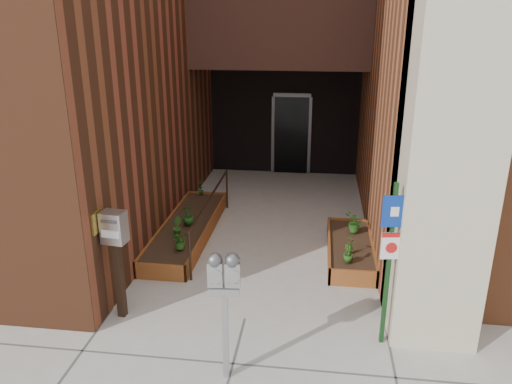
% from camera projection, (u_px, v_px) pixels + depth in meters
% --- Properties ---
extents(ground, '(80.00, 80.00, 0.00)m').
position_uv_depth(ground, '(245.00, 319.00, 7.21)').
color(ground, '#9E9991').
rests_on(ground, ground).
extents(planter_left, '(0.90, 3.60, 0.30)m').
position_uv_depth(planter_left, '(188.00, 230.00, 9.88)').
color(planter_left, brown).
rests_on(planter_left, ground).
extents(planter_right, '(0.80, 2.20, 0.30)m').
position_uv_depth(planter_right, '(350.00, 250.00, 9.03)').
color(planter_right, brown).
rests_on(planter_right, ground).
extents(handrail, '(0.04, 3.34, 0.90)m').
position_uv_depth(handrail, '(211.00, 203.00, 9.56)').
color(handrail, black).
rests_on(handrail, ground).
extents(parking_meter, '(0.38, 0.19, 1.66)m').
position_uv_depth(parking_meter, '(224.00, 283.00, 5.63)').
color(parking_meter, '#959598').
rests_on(parking_meter, ground).
extents(sign_post, '(0.31, 0.09, 2.26)m').
position_uv_depth(sign_post, '(390.00, 249.00, 6.23)').
color(sign_post, '#153A16').
rests_on(sign_post, ground).
extents(payment_dropbox, '(0.35, 0.28, 1.63)m').
position_uv_depth(payment_dropbox, '(116.00, 242.00, 6.90)').
color(payment_dropbox, black).
rests_on(payment_dropbox, ground).
extents(shrub_left_a, '(0.40, 0.40, 0.32)m').
position_uv_depth(shrub_left_a, '(180.00, 240.00, 8.66)').
color(shrub_left_a, '#28631C').
rests_on(shrub_left_a, planter_left).
extents(shrub_left_b, '(0.27, 0.27, 0.36)m').
position_uv_depth(shrub_left_b, '(177.00, 227.00, 9.15)').
color(shrub_left_b, '#275317').
rests_on(shrub_left_b, planter_left).
extents(shrub_left_c, '(0.30, 0.30, 0.39)m').
position_uv_depth(shrub_left_c, '(188.00, 215.00, 9.66)').
color(shrub_left_c, '#1A4F16').
rests_on(shrub_left_c, planter_left).
extents(shrub_left_d, '(0.22, 0.22, 0.36)m').
position_uv_depth(shrub_left_d, '(201.00, 187.00, 11.27)').
color(shrub_left_d, '#164F1B').
rests_on(shrub_left_d, planter_left).
extents(shrub_right_a, '(0.24, 0.24, 0.30)m').
position_uv_depth(shrub_right_a, '(348.00, 253.00, 8.20)').
color(shrub_right_a, '#245418').
rests_on(shrub_right_a, planter_right).
extents(shrub_right_b, '(0.22, 0.22, 0.30)m').
position_uv_depth(shrub_right_b, '(351.00, 244.00, 8.52)').
color(shrub_right_b, '#295F1B').
rests_on(shrub_right_b, planter_right).
extents(shrub_right_c, '(0.46, 0.46, 0.37)m').
position_uv_depth(shrub_right_c, '(354.00, 223.00, 9.31)').
color(shrub_right_c, '#245F1B').
rests_on(shrub_right_c, planter_right).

